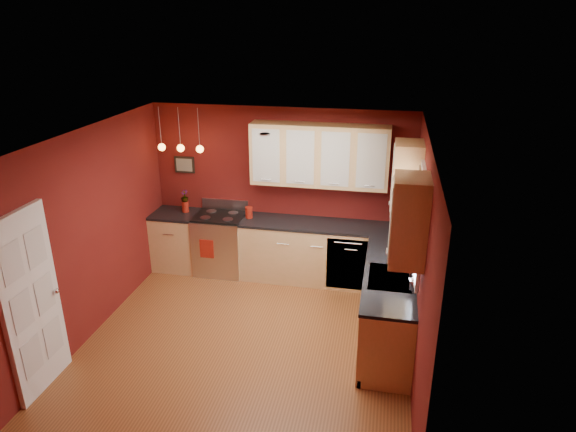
% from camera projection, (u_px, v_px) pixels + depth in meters
% --- Properties ---
extents(floor, '(4.20, 4.20, 0.00)m').
position_uv_depth(floor, '(247.00, 342.00, 6.46)').
color(floor, brown).
rests_on(floor, ground).
extents(ceiling, '(4.00, 4.20, 0.02)m').
position_uv_depth(ceiling, '(240.00, 139.00, 5.51)').
color(ceiling, white).
rests_on(ceiling, wall_back).
extents(wall_back, '(4.00, 0.02, 2.60)m').
position_uv_depth(wall_back, '(281.00, 192.00, 7.90)').
color(wall_back, maroon).
rests_on(wall_back, floor).
extents(wall_front, '(4.00, 0.02, 2.60)m').
position_uv_depth(wall_front, '(171.00, 358.00, 4.07)').
color(wall_front, maroon).
rests_on(wall_front, floor).
extents(wall_left, '(0.02, 4.20, 2.60)m').
position_uv_depth(wall_left, '(89.00, 235.00, 6.35)').
color(wall_left, maroon).
rests_on(wall_left, floor).
extents(wall_right, '(0.02, 4.20, 2.60)m').
position_uv_depth(wall_right, '(420.00, 263.00, 5.62)').
color(wall_right, maroon).
rests_on(wall_right, floor).
extents(base_cabinets_back_left, '(0.70, 0.60, 0.90)m').
position_uv_depth(base_cabinets_back_left, '(178.00, 241.00, 8.24)').
color(base_cabinets_back_left, '#E0AC78').
rests_on(base_cabinets_back_left, floor).
extents(base_cabinets_back_right, '(2.54, 0.60, 0.90)m').
position_uv_depth(base_cabinets_back_right, '(324.00, 254.00, 7.81)').
color(base_cabinets_back_right, '#E0AC78').
rests_on(base_cabinets_back_right, floor).
extents(base_cabinets_right, '(0.60, 2.10, 0.90)m').
position_uv_depth(base_cabinets_right, '(387.00, 306.00, 6.40)').
color(base_cabinets_right, '#E0AC78').
rests_on(base_cabinets_right, floor).
extents(counter_back_left, '(0.70, 0.62, 0.04)m').
position_uv_depth(counter_back_left, '(175.00, 214.00, 8.07)').
color(counter_back_left, black).
rests_on(counter_back_left, base_cabinets_back_left).
extents(counter_back_right, '(2.54, 0.62, 0.04)m').
position_uv_depth(counter_back_right, '(325.00, 225.00, 7.64)').
color(counter_back_right, black).
rests_on(counter_back_right, base_cabinets_back_right).
extents(counter_right, '(0.62, 2.10, 0.04)m').
position_uv_depth(counter_right, '(390.00, 273.00, 6.23)').
color(counter_right, black).
rests_on(counter_right, base_cabinets_right).
extents(gas_range, '(0.76, 0.64, 1.11)m').
position_uv_depth(gas_range, '(221.00, 243.00, 8.10)').
color(gas_range, silver).
rests_on(gas_range, floor).
extents(dishwasher_front, '(0.60, 0.02, 0.80)m').
position_uv_depth(dishwasher_front, '(347.00, 264.00, 7.47)').
color(dishwasher_front, silver).
rests_on(dishwasher_front, base_cabinets_back_right).
extents(sink, '(0.50, 0.70, 0.33)m').
position_uv_depth(sink, '(390.00, 279.00, 6.09)').
color(sink, gray).
rests_on(sink, counter_right).
extents(window, '(0.06, 1.02, 1.22)m').
position_uv_depth(window, '(420.00, 220.00, 5.76)').
color(window, white).
rests_on(window, wall_right).
extents(door_left_wall, '(0.12, 0.82, 2.05)m').
position_uv_depth(door_left_wall, '(32.00, 304.00, 5.35)').
color(door_left_wall, white).
rests_on(door_left_wall, floor).
extents(upper_cabinets_back, '(2.00, 0.35, 0.90)m').
position_uv_depth(upper_cabinets_back, '(319.00, 155.00, 7.40)').
color(upper_cabinets_back, '#E0AC78').
rests_on(upper_cabinets_back, wall_back).
extents(upper_cabinets_right, '(0.35, 1.95, 0.90)m').
position_uv_depth(upper_cabinets_right, '(408.00, 197.00, 5.71)').
color(upper_cabinets_right, '#E0AC78').
rests_on(upper_cabinets_right, wall_right).
extents(wall_picture, '(0.32, 0.03, 0.26)m').
position_uv_depth(wall_picture, '(185.00, 165.00, 8.04)').
color(wall_picture, black).
rests_on(wall_picture, wall_back).
extents(pendant_lights, '(0.71, 0.11, 0.66)m').
position_uv_depth(pendant_lights, '(181.00, 148.00, 7.59)').
color(pendant_lights, gray).
rests_on(pendant_lights, ceiling).
extents(red_canister, '(0.12, 0.12, 0.18)m').
position_uv_depth(red_canister, '(249.00, 212.00, 7.83)').
color(red_canister, maroon).
rests_on(red_canister, counter_back_right).
extents(red_vase, '(0.11, 0.11, 0.17)m').
position_uv_depth(red_vase, '(185.00, 207.00, 8.07)').
color(red_vase, maroon).
rests_on(red_vase, counter_back_left).
extents(flowers, '(0.14, 0.14, 0.21)m').
position_uv_depth(flowers, '(185.00, 197.00, 8.01)').
color(flowers, maroon).
rests_on(flowers, red_vase).
extents(coffee_maker, '(0.24, 0.24, 0.29)m').
position_uv_depth(coffee_maker, '(399.00, 220.00, 7.44)').
color(coffee_maker, black).
rests_on(coffee_maker, counter_back_right).
extents(soap_pump, '(0.10, 0.10, 0.20)m').
position_uv_depth(soap_pump, '(413.00, 282.00, 5.76)').
color(soap_pump, silver).
rests_on(soap_pump, counter_right).
extents(dish_towel, '(0.22, 0.01, 0.30)m').
position_uv_depth(dish_towel, '(207.00, 249.00, 7.80)').
color(dish_towel, maroon).
rests_on(dish_towel, gas_range).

